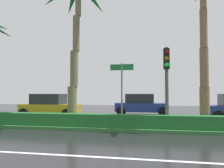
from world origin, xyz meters
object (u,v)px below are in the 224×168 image
at_px(car_in_traffic_leading, 50,106).
at_px(car_in_traffic_second, 141,105).
at_px(traffic_signal_median_right, 167,72).
at_px(street_name_sign, 122,86).
at_px(palm_tree_centre_left, 78,4).

bearing_deg(car_in_traffic_leading, car_in_traffic_second, 27.11).
relative_size(traffic_signal_median_right, car_in_traffic_leading, 0.87).
distance_m(traffic_signal_median_right, street_name_sign, 2.18).
bearing_deg(car_in_traffic_leading, traffic_signal_median_right, -31.02).
distance_m(street_name_sign, car_in_traffic_leading, 8.31).
relative_size(palm_tree_centre_left, traffic_signal_median_right, 2.26).
relative_size(palm_tree_centre_left, car_in_traffic_second, 1.97).
bearing_deg(traffic_signal_median_right, street_name_sign, -171.05).
bearing_deg(car_in_traffic_leading, palm_tree_centre_left, -47.34).
height_order(palm_tree_centre_left, car_in_traffic_second, palm_tree_centre_left).
distance_m(street_name_sign, car_in_traffic_second, 8.79).
relative_size(street_name_sign, car_in_traffic_leading, 0.70).
bearing_deg(traffic_signal_median_right, car_in_traffic_second, 101.74).
distance_m(palm_tree_centre_left, car_in_traffic_leading, 7.90).
bearing_deg(palm_tree_centre_left, street_name_sign, -28.85).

